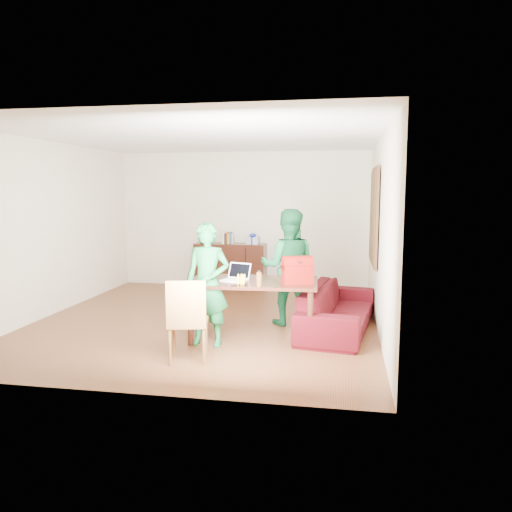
% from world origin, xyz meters
% --- Properties ---
extents(room, '(5.20, 5.70, 2.90)m').
position_xyz_m(room, '(0.01, 0.13, 1.31)').
color(room, '#402110').
rests_on(room, ground).
extents(table, '(1.71, 1.02, 0.78)m').
position_xyz_m(table, '(0.86, -0.77, 0.68)').
color(table, black).
rests_on(table, ground).
extents(chair, '(0.52, 0.50, 0.97)m').
position_xyz_m(chair, '(0.28, -1.75, 0.28)').
color(chair, brown).
rests_on(chair, ground).
extents(person_near, '(0.58, 0.40, 1.56)m').
position_xyz_m(person_near, '(0.34, -1.12, 0.78)').
color(person_near, '#166430').
rests_on(person_near, ground).
extents(person_far, '(0.85, 0.68, 1.68)m').
position_xyz_m(person_far, '(1.22, 0.05, 0.84)').
color(person_far, '#13562D').
rests_on(person_far, ground).
extents(laptop, '(0.37, 0.31, 0.22)m').
position_xyz_m(laptop, '(0.62, -0.84, 0.82)').
color(laptop, white).
rests_on(laptop, table).
extents(bananas, '(0.16, 0.11, 0.06)m').
position_xyz_m(bananas, '(0.77, -1.11, 0.81)').
color(bananas, gold).
rests_on(bananas, table).
extents(bottle, '(0.08, 0.08, 0.19)m').
position_xyz_m(bottle, '(1.00, -1.13, 0.88)').
color(bottle, brown).
rests_on(bottle, table).
extents(red_bag, '(0.43, 0.33, 0.28)m').
position_xyz_m(red_bag, '(1.44, -0.87, 0.92)').
color(red_bag, maroon).
rests_on(red_bag, table).
extents(sofa, '(1.12, 2.20, 0.62)m').
position_xyz_m(sofa, '(1.95, -0.16, 0.31)').
color(sofa, '#3E0809').
rests_on(sofa, ground).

